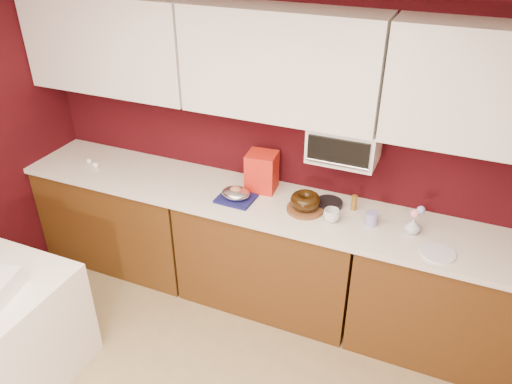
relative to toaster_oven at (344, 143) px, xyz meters
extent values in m
cube|color=#36070B|center=(-0.45, 0.15, -0.12)|extent=(4.00, 0.02, 2.50)
cube|color=#522F10|center=(-1.78, -0.17, -0.95)|extent=(1.31, 0.58, 0.86)
cube|color=#522F10|center=(-0.45, -0.17, -0.95)|extent=(1.31, 0.58, 0.86)
cube|color=#522F10|center=(0.88, -0.17, -0.95)|extent=(1.31, 0.58, 0.86)
cube|color=silver|center=(-0.45, -0.17, -0.49)|extent=(4.00, 0.62, 0.04)
cube|color=white|center=(-1.78, -0.02, 0.48)|extent=(1.31, 0.33, 0.70)
cube|color=white|center=(-0.45, -0.02, 0.48)|extent=(1.31, 0.33, 0.70)
cube|color=white|center=(0.88, -0.02, 0.48)|extent=(1.31, 0.33, 0.70)
cube|color=white|center=(0.00, 0.00, 0.00)|extent=(0.45, 0.30, 0.25)
cube|color=black|center=(0.00, -0.16, 0.00)|extent=(0.40, 0.02, 0.18)
cylinder|color=silver|center=(0.00, -0.18, -0.07)|extent=(0.42, 0.02, 0.02)
cylinder|color=brown|center=(-0.19, -0.18, -0.46)|extent=(0.31, 0.31, 0.02)
torus|color=black|center=(-0.19, -0.18, -0.39)|extent=(0.25, 0.25, 0.09)
cube|color=#161652|center=(-0.69, -0.24, -0.47)|extent=(0.26, 0.22, 0.02)
ellipsoid|color=silver|center=(-0.69, -0.24, -0.42)|extent=(0.25, 0.23, 0.08)
ellipsoid|color=#B17451|center=(-0.69, -0.24, -0.40)|extent=(0.09, 0.08, 0.06)
cube|color=#AE0B18|center=(-0.58, -0.02, -0.33)|extent=(0.23, 0.21, 0.29)
cylinder|color=black|center=(-0.06, -0.05, -0.46)|extent=(0.23, 0.23, 0.03)
imported|color=silver|center=(0.01, -0.23, -0.42)|extent=(0.12, 0.12, 0.11)
cylinder|color=#1E1C9C|center=(0.26, -0.17, -0.43)|extent=(0.10, 0.10, 0.10)
imported|color=silver|center=(0.53, -0.16, -0.41)|extent=(0.09, 0.09, 0.12)
sphere|color=pink|center=(0.53, -0.16, -0.33)|extent=(0.06, 0.06, 0.06)
sphere|color=#8FA1E4|center=(0.56, -0.14, -0.30)|extent=(0.05, 0.05, 0.05)
cylinder|color=white|center=(0.71, -0.32, -0.47)|extent=(0.25, 0.25, 0.01)
cylinder|color=brown|center=(0.12, -0.03, -0.42)|extent=(0.04, 0.04, 0.11)
ellipsoid|color=white|center=(-1.93, -0.23, -0.45)|extent=(0.07, 0.06, 0.05)
ellipsoid|color=white|center=(-2.03, -0.18, -0.46)|extent=(0.05, 0.05, 0.04)
camera|label=1|loc=(0.64, -2.98, 1.39)|focal=35.00mm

